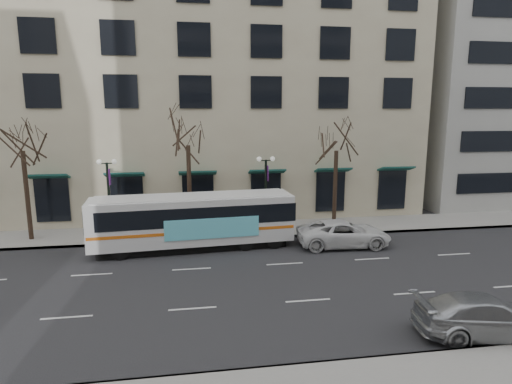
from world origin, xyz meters
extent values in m
plane|color=black|center=(0.00, 0.00, 0.00)|extent=(160.00, 160.00, 0.00)
cube|color=gray|center=(5.00, 9.00, 0.07)|extent=(80.00, 4.00, 0.15)
cube|color=tan|center=(-2.00, 21.00, 12.00)|extent=(40.00, 20.00, 24.00)
cylinder|color=black|center=(-10.00, 8.80, 2.87)|extent=(0.28, 0.28, 5.74)
cylinder|color=black|center=(0.00, 8.80, 2.97)|extent=(0.28, 0.28, 5.95)
cylinder|color=black|center=(10.00, 8.80, 2.73)|extent=(0.28, 0.28, 5.46)
cylinder|color=black|center=(-5.00, 8.20, 2.50)|extent=(0.16, 0.16, 5.00)
cylinder|color=black|center=(-5.00, 8.20, 0.15)|extent=(0.36, 0.36, 0.30)
cube|color=black|center=(-5.00, 8.20, 4.95)|extent=(0.90, 0.06, 0.06)
sphere|color=silver|center=(-5.45, 8.20, 5.05)|extent=(0.32, 0.32, 0.32)
sphere|color=silver|center=(-4.55, 8.20, 5.05)|extent=(0.32, 0.32, 0.32)
cube|color=#602078|center=(-4.88, 8.20, 4.10)|extent=(0.04, 0.45, 1.00)
cylinder|color=black|center=(5.00, 8.20, 2.50)|extent=(0.16, 0.16, 5.00)
cylinder|color=black|center=(5.00, 8.20, 0.15)|extent=(0.36, 0.36, 0.30)
cube|color=black|center=(5.00, 8.20, 4.95)|extent=(0.90, 0.06, 0.06)
sphere|color=silver|center=(4.55, 8.20, 5.05)|extent=(0.32, 0.32, 0.32)
sphere|color=silver|center=(5.45, 8.20, 5.05)|extent=(0.32, 0.32, 0.32)
cube|color=#602078|center=(5.12, 8.20, 4.10)|extent=(0.04, 0.45, 1.00)
cube|color=silver|center=(0.16, 5.79, 1.80)|extent=(12.02, 3.43, 2.72)
cube|color=black|center=(0.16, 5.79, 0.27)|extent=(11.05, 3.05, 0.44)
cube|color=black|center=(0.46, 5.81, 2.22)|extent=(11.55, 3.43, 1.09)
cube|color=orange|center=(0.16, 5.79, 1.33)|extent=(11.90, 3.45, 0.18)
cube|color=#64DDF4|center=(1.25, 4.55, 1.53)|extent=(5.43, 0.46, 1.19)
cube|color=silver|center=(0.16, 5.79, 3.19)|extent=(11.41, 3.13, 0.08)
cylinder|color=black|center=(-3.89, 4.35, 0.49)|extent=(1.01, 0.35, 0.99)
cylinder|color=black|center=(-4.06, 6.62, 0.49)|extent=(1.01, 0.35, 0.99)
cylinder|color=black|center=(3.21, 4.87, 0.49)|extent=(1.01, 0.35, 0.99)
cylinder|color=black|center=(3.04, 7.14, 0.49)|extent=(1.01, 0.35, 0.99)
cylinder|color=black|center=(4.98, 5.00, 0.49)|extent=(1.01, 0.35, 0.99)
cylinder|color=black|center=(4.81, 7.27, 0.49)|extent=(1.01, 0.35, 0.99)
imported|color=#ADB0B5|center=(10.67, -6.13, 0.76)|extent=(5.45, 2.80, 1.51)
imported|color=white|center=(9.24, 4.82, 0.79)|extent=(5.80, 2.95, 1.57)
camera|label=1|loc=(0.05, -19.18, 8.18)|focal=30.00mm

